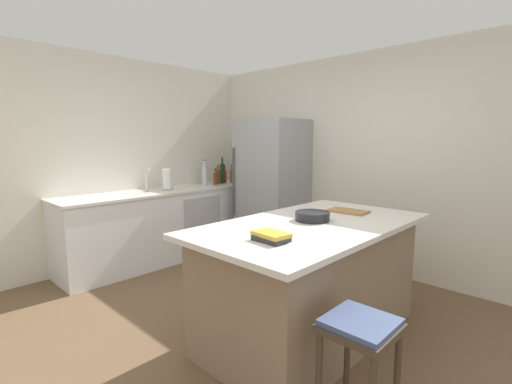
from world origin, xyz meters
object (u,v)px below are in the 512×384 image
Objects in this scene: cookbook_stack at (271,237)px; mixing_bowl at (312,216)px; whiskey_bottle at (218,176)px; olive_oil_bottle at (233,173)px; kitchen_island at (311,279)px; bar_stool at (360,340)px; soda_bottle at (205,174)px; sink_faucet at (147,179)px; cutting_board at (348,211)px; syrup_bottle at (216,178)px; refrigerator at (272,188)px; wine_bottle at (222,173)px; vinegar_bottle at (232,176)px; hot_sauce_bottle at (225,176)px; paper_towel_roll at (167,180)px.

mixing_bowl is at bearing 102.68° from cookbook_stack.
olive_oil_bottle is at bearing 103.15° from whiskey_bottle.
bar_stool is at bearing -39.94° from kitchen_island.
olive_oil_bottle is at bearing 90.14° from soda_bottle.
sink_faucet is 0.86× the size of cutting_board.
cookbook_stack is at bearing 178.53° from bar_stool.
soda_bottle is (-0.14, -0.09, 0.05)m from syrup_bottle.
olive_oil_bottle is at bearing 149.28° from kitchen_island.
cutting_board is at bearing 12.12° from sink_faucet.
refrigerator reaches higher than cookbook_stack.
wine_bottle is at bearing 144.52° from cookbook_stack.
kitchen_island is 6.63× the size of sink_faucet.
bar_stool is (2.38, -2.01, -0.40)m from refrigerator.
sink_faucet is 1.05m from syrup_bottle.
olive_oil_bottle is 1.23× the size of vinegar_bottle.
kitchen_island is at bearing -40.32° from refrigerator.
kitchen_island is at bearing -20.68° from soda_bottle.
vinegar_bottle reaches higher than syrup_bottle.
vinegar_bottle is (-3.25, 2.07, 0.51)m from bar_stool.
whiskey_bottle is 1.01× the size of mixing_bowl.
olive_oil_bottle is at bearing 159.38° from cutting_board.
soda_bottle is 1.46× the size of cookbook_stack.
syrup_bottle is 0.66× the size of soda_bottle.
sink_faucet is 0.90× the size of olive_oil_bottle.
vinegar_bottle is at bearing 147.55° from bar_stool.
wine_bottle reaches higher than whiskey_bottle.
sink_faucet is at bearing 179.55° from kitchen_island.
whiskey_bottle is (0.06, -0.18, 0.02)m from hot_sauce_bottle.
paper_towel_roll reaches higher than cookbook_stack.
syrup_bottle is (0.05, -0.09, -0.02)m from whiskey_bottle.
olive_oil_bottle is at bearing 130.74° from vinegar_bottle.
kitchen_island is 5.73× the size of cutting_board.
cookbook_stack is (2.69, -1.59, -0.11)m from soda_bottle.
hot_sauce_bottle is 0.37m from soda_bottle.
refrigerator is 7.67× the size of syrup_bottle.
bar_stool is 2.32× the size of mixing_bowl.
wine_bottle is 1.63× the size of syrup_bottle.
olive_oil_bottle is (-0.10, 1.26, 0.00)m from paper_towel_roll.
olive_oil_bottle is 0.50m from syrup_bottle.
whiskey_bottle is at bearing 120.02° from syrup_bottle.
olive_oil_bottle is 0.20m from hot_sauce_bottle.
mixing_bowl is (2.47, -1.20, -0.11)m from wine_bottle.
hot_sauce_bottle is at bearing 111.94° from syrup_bottle.
bar_stool is 0.78m from cookbook_stack.
refrigerator is at bearing 55.61° from sink_faucet.
wine_bottle is at bearing 76.94° from soda_bottle.
paper_towel_roll reaches higher than whiskey_bottle.
wine_bottle is at bearing 154.17° from mixing_bowl.
wine_bottle is 1.42× the size of mixing_bowl.
cutting_board is (2.54, 0.55, -0.14)m from sink_faucet.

